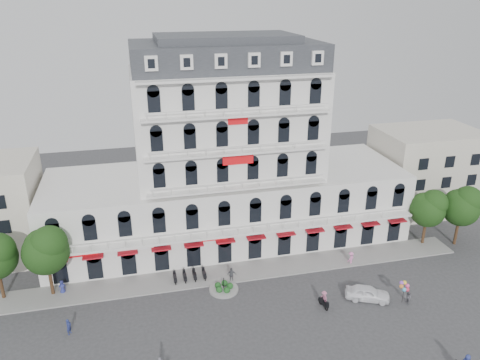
# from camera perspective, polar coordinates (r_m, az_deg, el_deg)

# --- Properties ---
(ground) EXTENTS (120.00, 120.00, 0.00)m
(ground) POSITION_cam_1_polar(r_m,az_deg,el_deg) (48.35, 3.15, -16.80)
(ground) COLOR #38383A
(ground) RESTS_ON ground
(sidewalk) EXTENTS (53.00, 4.00, 0.16)m
(sidewalk) POSITION_cam_1_polar(r_m,az_deg,el_deg) (55.33, 0.48, -11.06)
(sidewalk) COLOR gray
(sidewalk) RESTS_ON ground
(main_building) EXTENTS (45.00, 15.00, 25.80)m
(main_building) POSITION_cam_1_polar(r_m,az_deg,el_deg) (58.75, -1.60, 1.78)
(main_building) COLOR silver
(main_building) RESTS_ON ground
(flank_building_east) EXTENTS (14.00, 10.00, 12.00)m
(flank_building_east) POSITION_cam_1_polar(r_m,az_deg,el_deg) (73.64, 21.58, 1.17)
(flank_building_east) COLOR beige
(flank_building_east) RESTS_ON ground
(traffic_island) EXTENTS (3.20, 3.20, 1.60)m
(traffic_island) POSITION_cam_1_polar(r_m,az_deg,el_deg) (52.26, -1.99, -13.06)
(traffic_island) COLOR gray
(traffic_island) RESTS_ON ground
(parked_scooter_row) EXTENTS (4.40, 1.80, 1.10)m
(parked_scooter_row) POSITION_cam_1_polar(r_m,az_deg,el_deg) (54.28, -6.14, -12.03)
(parked_scooter_row) COLOR black
(parked_scooter_row) RESTS_ON ground
(tree_west_inner) EXTENTS (4.76, 4.76, 8.25)m
(tree_west_inner) POSITION_cam_1_polar(r_m,az_deg,el_deg) (52.60, -22.60, -7.73)
(tree_west_inner) COLOR #382314
(tree_west_inner) RESTS_ON ground
(tree_east_inner) EXTENTS (4.40, 4.37, 7.57)m
(tree_east_inner) POSITION_cam_1_polar(r_m,az_deg,el_deg) (63.12, 22.01, -3.09)
(tree_east_inner) COLOR #382314
(tree_east_inner) RESTS_ON ground
(tree_east_outer) EXTENTS (4.65, 4.65, 8.05)m
(tree_east_outer) POSITION_cam_1_polar(r_m,az_deg,el_deg) (64.62, 25.46, -2.75)
(tree_east_outer) COLOR #382314
(tree_east_outer) RESTS_ON ground
(parked_car) EXTENTS (4.95, 3.57, 1.57)m
(parked_car) POSITION_cam_1_polar(r_m,az_deg,el_deg) (52.38, 15.28, -13.15)
(parked_car) COLOR white
(parked_car) RESTS_ON ground
(rider_center) EXTENTS (0.72, 1.69, 1.96)m
(rider_center) POSITION_cam_1_polar(r_m,az_deg,el_deg) (50.16, 10.19, -14.09)
(rider_center) COLOR black
(rider_center) RESTS_ON ground
(pedestrian_left) EXTENTS (0.86, 0.65, 1.59)m
(pedestrian_left) POSITION_cam_1_polar(r_m,az_deg,el_deg) (54.91, -20.86, -12.10)
(pedestrian_left) COLOR navy
(pedestrian_left) RESTS_ON ground
(pedestrian_mid) EXTENTS (1.10, 0.67, 1.75)m
(pedestrian_mid) POSITION_cam_1_polar(r_m,az_deg,el_deg) (53.29, -1.03, -11.47)
(pedestrian_mid) COLOR #525359
(pedestrian_mid) RESTS_ON ground
(pedestrian_right) EXTENTS (1.24, 1.07, 1.66)m
(pedestrian_right) POSITION_cam_1_polar(r_m,az_deg,el_deg) (57.83, 13.36, -9.26)
(pedestrian_right) COLOR pink
(pedestrian_right) RESTS_ON ground
(pedestrian_far) EXTENTS (0.63, 0.72, 1.65)m
(pedestrian_far) POSITION_cam_1_polar(r_m,az_deg,el_deg) (49.09, -20.15, -16.45)
(pedestrian_far) COLOR navy
(pedestrian_far) RESTS_ON ground
(balloon_vendor) EXTENTS (1.27, 1.20, 2.45)m
(balloon_vendor) POSITION_cam_1_polar(r_m,az_deg,el_deg) (52.72, 19.62, -12.78)
(balloon_vendor) COLOR slate
(balloon_vendor) RESTS_ON ground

